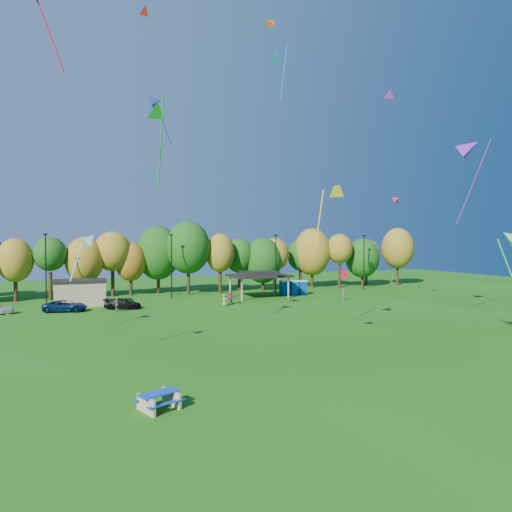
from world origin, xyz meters
name	(u,v)px	position (x,y,z in m)	size (l,w,h in m)	color
ground	(274,384)	(0.00, 0.00, 0.00)	(160.00, 160.00, 0.00)	#19600F
tree_line	(144,256)	(-1.03, 45.51, 5.91)	(93.57, 10.55, 11.15)	black
lamp_posts	(171,264)	(2.00, 40.00, 4.90)	(64.50, 0.25, 9.09)	black
utility_building	(80,292)	(-10.00, 38.00, 1.64)	(6.30, 4.30, 3.25)	tan
pavilion	(259,275)	(14.00, 37.00, 3.23)	(8.20, 6.20, 3.77)	tan
porta_potties	(293,288)	(19.99, 37.94, 1.10)	(3.75, 2.11, 2.18)	#0B4492
picnic_table	(159,399)	(-6.76, -1.46, 0.49)	(2.42, 2.23, 0.85)	tan
car_c	(65,306)	(-11.66, 33.08, 0.67)	(2.22, 4.81, 1.34)	#0C204B
car_d	(123,304)	(-5.27, 32.89, 0.63)	(1.76, 4.33, 1.26)	black
far_person_0	(224,300)	(6.79, 30.69, 0.77)	(0.75, 0.49, 1.53)	gray
far_person_1	(117,305)	(-6.13, 30.60, 0.85)	(0.99, 0.41, 1.70)	#6D7F4D
far_person_2	(344,295)	(23.57, 29.68, 0.81)	(0.59, 0.39, 1.62)	#AB509C
far_person_4	(230,297)	(7.99, 31.89, 0.87)	(1.62, 0.52, 1.75)	#963E51
kite_0	(469,148)	(25.09, 10.06, 17.13)	(3.92, 4.70, 8.70)	purple
kite_1	(344,271)	(10.34, 8.92, 5.64)	(1.55, 1.66, 1.33)	#FF0E2D
kite_2	(89,240)	(-9.62, 8.41, 8.25)	(2.05, 1.50, 3.40)	#BBBBBB
kite_3	(273,23)	(7.78, 18.02, 29.52)	(1.56, 1.37, 1.34)	#F2480C
kite_4	(144,10)	(-3.06, 28.40, 33.62)	(1.49, 1.84, 1.65)	red
kite_7	(389,94)	(18.61, 14.04, 22.72)	(1.70, 1.83, 1.51)	#D423A1
kite_9	(157,109)	(-4.21, 13.98, 18.84)	(1.62, 4.41, 7.52)	green
kite_10	(394,199)	(29.18, 26.29, 13.72)	(1.46, 1.64, 1.38)	#BB1641
kite_11	(277,55)	(12.80, 28.16, 30.92)	(1.82, 4.00, 6.64)	#25A7EE
kite_14	(151,100)	(-4.04, 17.79, 20.66)	(2.84, 1.73, 4.53)	navy
kite_15	(337,190)	(9.91, 9.37, 12.46)	(3.08, 2.72, 5.58)	yellow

